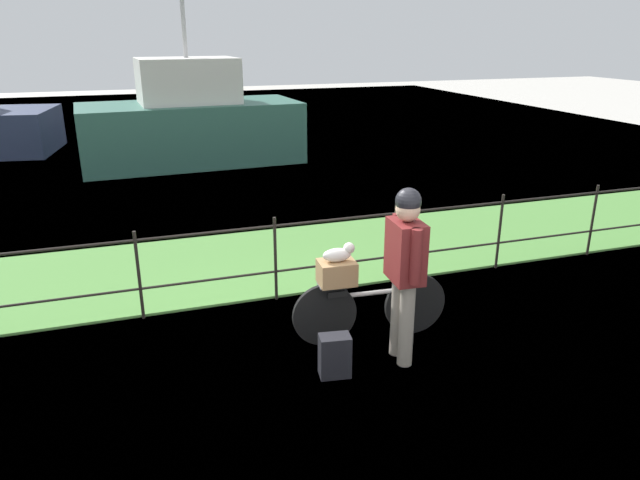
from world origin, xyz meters
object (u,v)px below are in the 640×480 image
at_px(cyclist_person, 405,261).
at_px(backpack_on_paving, 335,356).
at_px(wooden_crate, 337,272).
at_px(bicycle_main, 369,308).
at_px(terrier_dog, 339,253).
at_px(moored_boat_near, 191,124).

bearing_deg(cyclist_person, backpack_on_paving, -174.23).
bearing_deg(cyclist_person, wooden_crate, 134.61).
distance_m(bicycle_main, terrier_dog, 0.69).
distance_m(bicycle_main, backpack_on_paving, 0.78).
height_order(bicycle_main, wooden_crate, wooden_crate).
bearing_deg(cyclist_person, terrier_dog, 133.19).
relative_size(bicycle_main, moored_boat_near, 0.31).
relative_size(wooden_crate, terrier_dog, 1.11).
distance_m(bicycle_main, wooden_crate, 0.54).
height_order(bicycle_main, cyclist_person, cyclist_person).
relative_size(wooden_crate, backpack_on_paving, 0.89).
xyz_separation_m(wooden_crate, terrier_dog, (0.02, -0.00, 0.19)).
bearing_deg(moored_boat_near, terrier_dog, -88.18).
distance_m(cyclist_person, moored_boat_near, 9.68).
height_order(backpack_on_paving, moored_boat_near, moored_boat_near).
bearing_deg(terrier_dog, bicycle_main, -3.95).
bearing_deg(backpack_on_paving, moored_boat_near, 98.83).
height_order(wooden_crate, cyclist_person, cyclist_person).
height_order(bicycle_main, backpack_on_paving, bicycle_main).
xyz_separation_m(terrier_dog, cyclist_person, (0.45, -0.48, 0.05)).
bearing_deg(bicycle_main, wooden_crate, 176.05).
height_order(wooden_crate, moored_boat_near, moored_boat_near).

